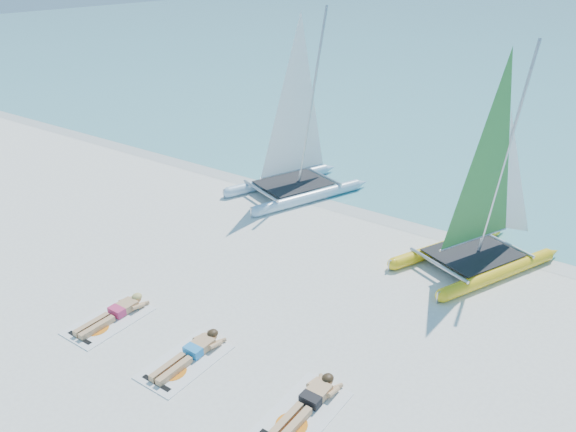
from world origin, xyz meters
name	(u,v)px	position (x,y,z in m)	size (l,w,h in m)	color
ground	(280,296)	(0.00, 0.00, 0.00)	(140.00, 140.00, 0.00)	white
wet_sand_strip	(386,215)	(0.00, 5.50, 0.00)	(140.00, 1.40, 0.01)	beige
catamaran_blue	(296,141)	(-3.27, 5.36, 1.82)	(3.58, 4.92, 6.08)	#BCE1F7
catamaran_yellow	(493,197)	(3.32, 4.41, 1.81)	(3.53, 4.67, 5.75)	yellow
towel_a	(109,321)	(-2.47, -2.97, 0.01)	(1.00, 1.85, 0.02)	white
sunbather_a	(116,312)	(-2.47, -2.78, 0.12)	(0.37, 1.73, 0.26)	tan
towel_b	(185,362)	(-0.14, -2.99, 0.01)	(1.00, 1.85, 0.02)	white
sunbather_b	(192,352)	(-0.14, -2.80, 0.12)	(0.37, 1.73, 0.26)	tan
towel_c	(303,413)	(2.51, -2.76, 0.01)	(1.00, 1.85, 0.02)	white
sunbather_c	(309,401)	(2.51, -2.57, 0.12)	(0.37, 1.73, 0.26)	tan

